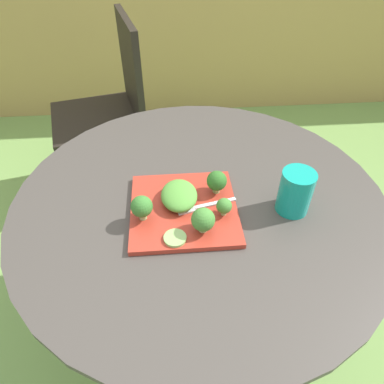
# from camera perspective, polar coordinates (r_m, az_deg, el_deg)

# --- Properties ---
(ground_plane) EXTENTS (12.00, 12.00, 0.00)m
(ground_plane) POSITION_cam_1_polar(r_m,az_deg,el_deg) (1.51, 0.83, -21.16)
(ground_plane) COLOR #70994C
(bamboo_fence) EXTENTS (8.00, 0.08, 1.46)m
(bamboo_fence) POSITION_cam_1_polar(r_m,az_deg,el_deg) (2.56, -3.21, 28.11)
(bamboo_fence) COLOR #A8894C
(bamboo_fence) RESTS_ON ground_plane
(patio_table) EXTENTS (0.98, 0.98, 0.72)m
(patio_table) POSITION_cam_1_polar(r_m,az_deg,el_deg) (1.10, 1.08, -9.67)
(patio_table) COLOR #423D38
(patio_table) RESTS_ON ground_plane
(patio_chair) EXTENTS (0.53, 0.53, 0.90)m
(patio_chair) POSITION_cam_1_polar(r_m,az_deg,el_deg) (1.84, -12.84, 14.50)
(patio_chair) COLOR black
(patio_chair) RESTS_ON ground_plane
(salad_plate) EXTENTS (0.26, 0.26, 0.01)m
(salad_plate) POSITION_cam_1_polar(r_m,az_deg,el_deg) (0.88, -1.33, -2.78)
(salad_plate) COLOR #AD3323
(salad_plate) RESTS_ON patio_table
(drinking_glass) EXTENTS (0.08, 0.08, 0.11)m
(drinking_glass) POSITION_cam_1_polar(r_m,az_deg,el_deg) (0.89, 16.42, -0.27)
(drinking_glass) COLOR #149989
(drinking_glass) RESTS_ON patio_table
(fork) EXTENTS (0.15, 0.05, 0.00)m
(fork) POSITION_cam_1_polar(r_m,az_deg,el_deg) (0.87, 1.49, -2.37)
(fork) COLOR silver
(fork) RESTS_ON salad_plate
(lettuce_mound) EXTENTS (0.09, 0.12, 0.04)m
(lettuce_mound) POSITION_cam_1_polar(r_m,az_deg,el_deg) (0.88, -2.12, -0.54)
(lettuce_mound) COLOR #519338
(lettuce_mound) RESTS_ON salad_plate
(broccoli_floret_0) EXTENTS (0.05, 0.05, 0.06)m
(broccoli_floret_0) POSITION_cam_1_polar(r_m,az_deg,el_deg) (0.90, 4.06, 1.76)
(broccoli_floret_0) COLOR #99B770
(broccoli_floret_0) RESTS_ON salad_plate
(broccoli_floret_1) EXTENTS (0.04, 0.04, 0.05)m
(broccoli_floret_1) POSITION_cam_1_polar(r_m,az_deg,el_deg) (0.84, 5.25, -2.30)
(broccoli_floret_1) COLOR #99B770
(broccoli_floret_1) RESTS_ON salad_plate
(broccoli_floret_2) EXTENTS (0.06, 0.06, 0.06)m
(broccoli_floret_2) POSITION_cam_1_polar(r_m,az_deg,el_deg) (0.80, 1.82, -4.56)
(broccoli_floret_2) COLOR #99B770
(broccoli_floret_2) RESTS_ON salad_plate
(broccoli_floret_3) EXTENTS (0.05, 0.05, 0.07)m
(broccoli_floret_3) POSITION_cam_1_polar(r_m,az_deg,el_deg) (0.83, -8.21, -2.41)
(broccoli_floret_3) COLOR #99B770
(broccoli_floret_3) RESTS_ON salad_plate
(cucumber_slice_0) EXTENTS (0.05, 0.05, 0.01)m
(cucumber_slice_0) POSITION_cam_1_polar(r_m,az_deg,el_deg) (0.80, -2.78, -7.50)
(cucumber_slice_0) COLOR #8EB766
(cucumber_slice_0) RESTS_ON salad_plate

